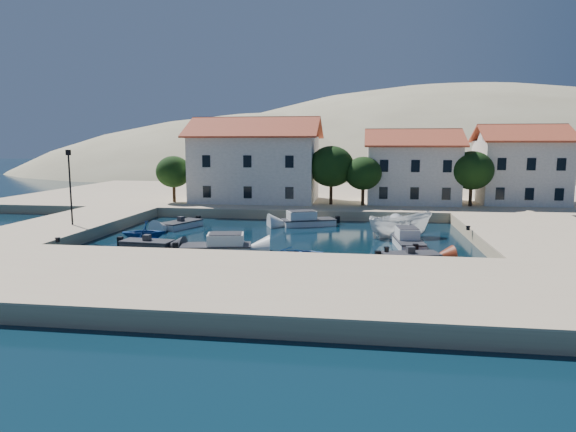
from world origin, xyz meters
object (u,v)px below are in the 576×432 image
Objects in this scene: cabin_cruiser_south at (216,247)px; rowboat_south at (292,259)px; building_left at (256,159)px; building_right at (520,163)px; boat_east at (400,237)px; cabin_cruiser_east at (408,241)px; lamppost at (70,180)px; building_mid at (412,165)px.

cabin_cruiser_south is 1.20× the size of rowboat_south.
building_left is 2.82× the size of cabin_cruiser_south.
boat_east is at bearing -128.15° from building_right.
building_left is 1.56× the size of building_right.
cabin_cruiser_east is at bearing -52.35° from building_left.
building_left is at bearing 32.00° from cabin_cruiser_east.
building_right is 46.98m from lamppost.
building_mid reaches higher than boat_east.
lamppost is 15.07m from cabin_cruiser_south.
building_right reaches higher than boat_east.
rowboat_south is (-10.18, -26.68, -5.22)m from building_mid.
building_mid is at bearing 3.18° from building_left.
building_mid is 30.46m from cabin_cruiser_south.
building_left is 23.35m from boat_east.
building_left is 2.36× the size of lamppost.
building_left is at bearing 60.10° from lamppost.
cabin_cruiser_south is (2.20, -24.60, -5.46)m from building_left.
boat_east is (15.62, -16.30, -5.94)m from building_left.
cabin_cruiser_south is at bearing -18.58° from lamppost.
building_right is 1.81× the size of cabin_cruiser_south.
cabin_cruiser_east reaches higher than boat_east.
cabin_cruiser_east is (-14.08, -22.63, -5.00)m from building_right.
building_left is 25.30m from cabin_cruiser_south.
building_right is 38.80m from cabin_cruiser_south.
cabin_cruiser_south is 1.12× the size of cabin_cruiser_east.
building_left is at bearing -176.82° from building_mid.
building_mid is 36.21m from lamppost.
building_right reaches higher than cabin_cruiser_south.
cabin_cruiser_south is 15.79m from boat_east.
cabin_cruiser_south is (-27.80, -26.60, -5.00)m from building_right.
cabin_cruiser_east is (8.10, 5.05, 0.48)m from rowboat_south.
building_right is 23.91m from boat_east.
cabin_cruiser_south is at bearing 61.27° from rowboat_south.
lamppost is at bearing -119.90° from building_left.
rowboat_south is at bearing -73.06° from building_left.
building_mid is at bearing -175.24° from building_right.
rowboat_south is (-22.18, -27.68, -5.47)m from building_right.
cabin_cruiser_south is at bearing 97.08° from boat_east.
lamppost reaches higher than cabin_cruiser_east.
rowboat_south is at bearing -16.39° from lamppost.
lamppost is at bearing 150.02° from cabin_cruiser_south.
building_mid is 2.41× the size of rowboat_south.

